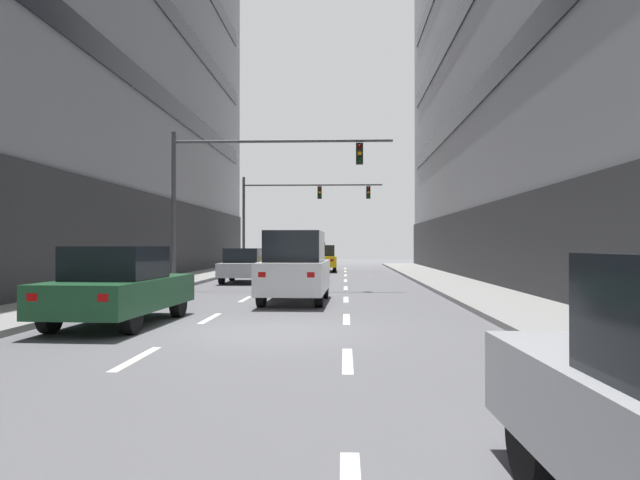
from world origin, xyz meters
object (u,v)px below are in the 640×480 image
at_px(car_driving_3, 295,267).
at_px(taxi_driving_4, 322,258).
at_px(car_driving_2, 243,266).
at_px(traffic_signal_0, 241,177).
at_px(traffic_signal_1, 293,203).
at_px(car_driving_0, 120,286).
at_px(car_driving_1, 276,258).

distance_m(car_driving_3, taxi_driving_4, 20.86).
relative_size(car_driving_2, traffic_signal_0, 0.48).
xyz_separation_m(car_driving_2, car_driving_3, (3.21, -9.40, 0.30)).
distance_m(car_driving_3, traffic_signal_1, 22.34).
height_order(car_driving_2, traffic_signal_1, traffic_signal_1).
relative_size(taxi_driving_4, traffic_signal_1, 0.49).
distance_m(car_driving_0, taxi_driving_4, 26.27).
bearing_deg(car_driving_0, traffic_signal_0, 85.58).
bearing_deg(car_driving_0, traffic_signal_1, 86.96).
relative_size(car_driving_1, car_driving_3, 1.04).
height_order(traffic_signal_0, traffic_signal_1, traffic_signal_1).
relative_size(car_driving_0, traffic_signal_0, 0.53).
relative_size(car_driving_0, traffic_signal_1, 0.49).
bearing_deg(car_driving_3, car_driving_1, 98.14).
height_order(car_driving_0, car_driving_1, car_driving_1).
height_order(car_driving_0, car_driving_2, car_driving_0).
height_order(car_driving_0, car_driving_3, car_driving_3).
distance_m(car_driving_1, taxi_driving_4, 3.69).
distance_m(car_driving_2, traffic_signal_1, 13.19).
relative_size(car_driving_0, taxi_driving_4, 1.00).
bearing_deg(car_driving_2, car_driving_1, 90.11).
bearing_deg(car_driving_1, traffic_signal_1, -28.55).
relative_size(car_driving_2, taxi_driving_4, 0.92).
xyz_separation_m(taxi_driving_4, traffic_signal_1, (-2.00, 1.11, 3.73)).
xyz_separation_m(car_driving_0, taxi_driving_4, (3.44, 26.05, 0.01)).
relative_size(traffic_signal_0, traffic_signal_1, 0.93).
bearing_deg(traffic_signal_1, traffic_signal_0, -92.15).
bearing_deg(car_driving_1, traffic_signal_0, -87.97).
bearing_deg(car_driving_3, car_driving_0, -123.63).
bearing_deg(car_driving_3, car_driving_2, 108.88).
height_order(car_driving_2, traffic_signal_0, traffic_signal_0).
bearing_deg(taxi_driving_4, car_driving_2, -105.62).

